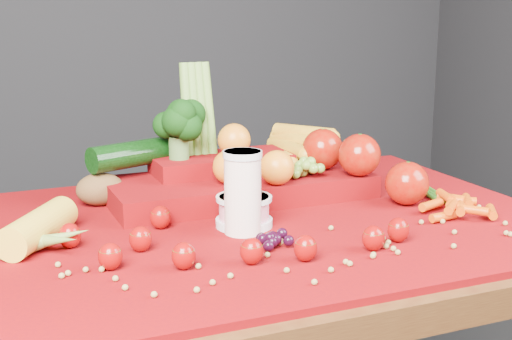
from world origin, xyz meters
name	(u,v)px	position (x,y,z in m)	size (l,w,h in m)	color
table	(260,275)	(0.00, 0.00, 0.66)	(1.10, 0.80, 0.75)	#34170B
red_cloth	(260,223)	(0.00, 0.00, 0.76)	(1.05, 0.75, 0.01)	#6F0403
milk_glass	(243,189)	(-0.06, -0.06, 0.84)	(0.07, 0.07, 0.14)	silver
yogurt_bowl	(244,210)	(-0.04, -0.02, 0.79)	(0.10, 0.10, 0.05)	silver
strawberry_scatter	(222,239)	(-0.12, -0.14, 0.79)	(0.54, 0.28, 0.05)	#8D0300
dark_grape_cluster	(274,241)	(-0.04, -0.15, 0.78)	(0.06, 0.05, 0.03)	black
soybean_scatter	(311,252)	(0.00, -0.20, 0.77)	(0.84, 0.24, 0.01)	#9C8643
corn_ear	(43,237)	(-0.38, -0.01, 0.78)	(0.25, 0.27, 0.06)	gold
potato	(100,189)	(-0.25, 0.21, 0.79)	(0.09, 0.07, 0.06)	brown
baby_carrot_pile	(454,206)	(0.34, -0.11, 0.78)	(0.17, 0.17, 0.03)	#C94407
green_bean_pile	(440,196)	(0.39, -0.01, 0.77)	(0.14, 0.12, 0.01)	#285E15
produce_mound	(252,168)	(0.05, 0.15, 0.82)	(0.61, 0.37, 0.27)	#6F0403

